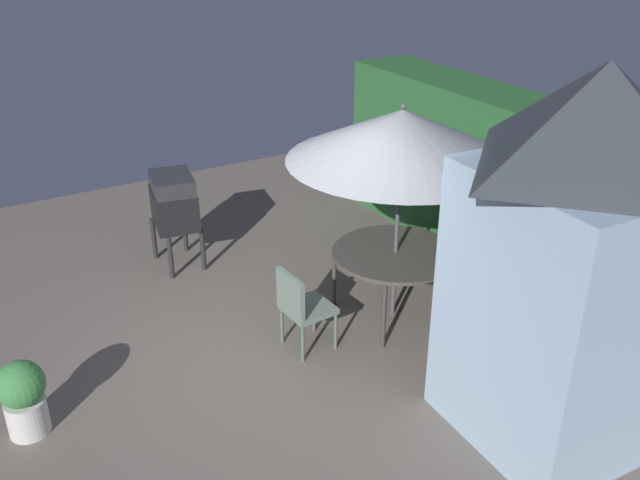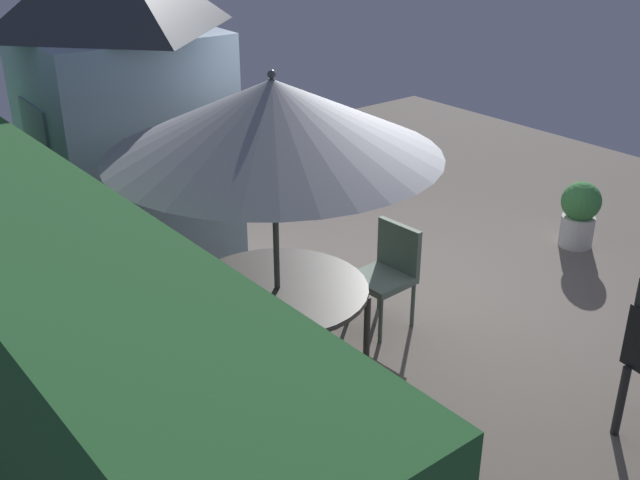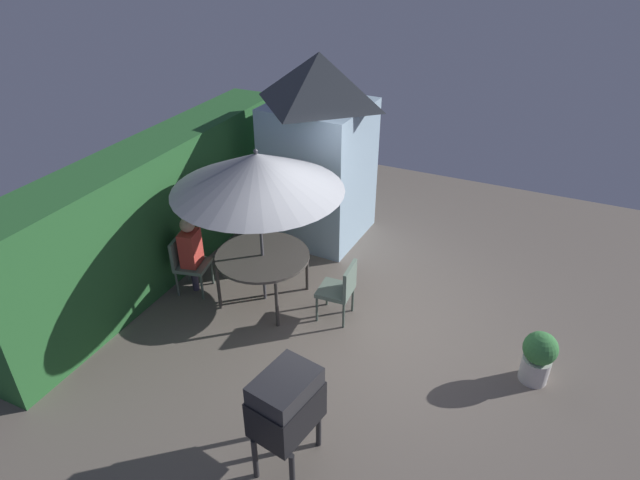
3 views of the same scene
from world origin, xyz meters
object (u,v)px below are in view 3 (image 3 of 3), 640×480
(person_in_red, at_px, (190,246))
(bbq_grill, at_px, (286,404))
(patio_table, at_px, (263,258))
(chair_near_shed, at_px, (187,261))
(potted_plant_by_shed, at_px, (538,356))
(patio_umbrella, at_px, (257,172))
(garden_shed, at_px, (319,148))
(chair_far_side, at_px, (341,288))

(person_in_red, bearing_deg, bbq_grill, -127.95)
(bbq_grill, bearing_deg, patio_table, 34.61)
(chair_near_shed, relative_size, potted_plant_by_shed, 1.26)
(bbq_grill, bearing_deg, chair_near_shed, 53.14)
(patio_umbrella, relative_size, chair_near_shed, 2.67)
(chair_near_shed, bearing_deg, garden_shed, -23.63)
(garden_shed, relative_size, potted_plant_by_shed, 4.45)
(chair_far_side, bearing_deg, chair_near_shed, 97.91)
(patio_table, height_order, chair_far_side, chair_far_side)
(chair_near_shed, distance_m, chair_far_side, 2.40)
(chair_far_side, xyz_separation_m, potted_plant_by_shed, (-0.12, -2.66, -0.14))
(chair_far_side, height_order, person_in_red, person_in_red)
(garden_shed, relative_size, bbq_grill, 2.66)
(chair_near_shed, relative_size, person_in_red, 0.71)
(bbq_grill, distance_m, chair_far_side, 2.49)
(chair_near_shed, distance_m, person_in_red, 0.28)
(garden_shed, relative_size, person_in_red, 2.53)
(garden_shed, height_order, bbq_grill, garden_shed)
(patio_table, distance_m, patio_umbrella, 1.35)
(person_in_red, bearing_deg, patio_table, -77.23)
(chair_far_side, relative_size, person_in_red, 0.71)
(chair_near_shed, distance_m, potted_plant_by_shed, 5.04)
(potted_plant_by_shed, bearing_deg, chair_near_shed, 92.40)
(garden_shed, height_order, patio_table, garden_shed)
(garden_shed, bearing_deg, chair_near_shed, 156.37)
(patio_table, height_order, patio_umbrella, patio_umbrella)
(bbq_grill, distance_m, potted_plant_by_shed, 3.25)
(patio_table, xyz_separation_m, chair_far_side, (0.07, -1.21, -0.20))
(garden_shed, distance_m, person_in_red, 2.74)
(chair_near_shed, height_order, person_in_red, person_in_red)
(patio_table, relative_size, chair_near_shed, 1.52)
(chair_far_side, distance_m, person_in_red, 2.33)
(bbq_grill, relative_size, potted_plant_by_shed, 1.68)
(bbq_grill, bearing_deg, patio_umbrella, 34.61)
(garden_shed, distance_m, potted_plant_by_shed, 4.71)
(chair_far_side, relative_size, potted_plant_by_shed, 1.26)
(patio_table, bearing_deg, chair_far_side, -86.90)
(bbq_grill, height_order, potted_plant_by_shed, bbq_grill)
(garden_shed, height_order, potted_plant_by_shed, garden_shed)
(patio_table, bearing_deg, patio_umbrella, 95.36)
(chair_far_side, bearing_deg, patio_umbrella, 93.10)
(garden_shed, xyz_separation_m, person_in_red, (-2.42, 0.98, -0.84))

